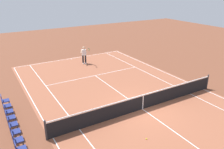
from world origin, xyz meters
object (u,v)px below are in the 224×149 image
spectator_chair_5 (7,111)px  spectator_chair_7 (4,100)px  tennis_player_near (84,54)px  spectator_chair_2 (13,131)px  tennis_net (143,102)px  spectator_chair_6 (5,105)px  spectator_chair_4 (9,117)px  spectator_chair_1 (16,139)px  spectator_chair_3 (11,124)px  spectator_chair_0 (19,149)px  tennis_ball (146,139)px

spectator_chair_5 → spectator_chair_7: 1.46m
tennis_player_near → spectator_chair_2: 11.81m
tennis_net → tennis_player_near: 9.76m
tennis_net → spectator_chair_5: tennis_net is taller
tennis_player_near → spectator_chair_2: bearing=139.4°
spectator_chair_5 → spectator_chair_7: same height
spectator_chair_6 → spectator_chair_7: bearing=0.0°
tennis_net → spectator_chair_5: (2.95, 7.13, 0.03)m
spectator_chair_4 → tennis_net: bearing=-107.3°
tennis_player_near → spectator_chair_1: (-9.70, 7.68, -0.41)m
spectator_chair_5 → spectator_chair_4: bearing=180.0°
spectator_chair_3 → spectator_chair_6: bearing=0.0°
tennis_player_near → spectator_chair_2: size_ratio=1.93×
tennis_player_near → spectator_chair_4: size_ratio=1.93×
spectator_chair_4 → spectator_chair_6: 1.46m
tennis_player_near → spectator_chair_5: tennis_player_near is taller
spectator_chair_3 → spectator_chair_7: bearing=0.0°
spectator_chair_1 → spectator_chair_3: (1.46, 0.00, 0.00)m
tennis_player_near → spectator_chair_6: tennis_player_near is taller
spectator_chair_6 → spectator_chair_7: same height
spectator_chair_0 → spectator_chair_5: (3.65, 0.00, 0.00)m
tennis_net → tennis_player_near: size_ratio=6.89×
spectator_chair_1 → spectator_chair_7: bearing=0.0°
spectator_chair_0 → tennis_ball: bearing=-107.4°
tennis_net → spectator_chair_7: size_ratio=13.30×
spectator_chair_2 → spectator_chair_5: 2.19m
spectator_chair_2 → spectator_chair_6: 2.92m
tennis_net → spectator_chair_0: tennis_net is taller
spectator_chair_3 → spectator_chair_6: same height
spectator_chair_1 → spectator_chair_3: 1.46m
tennis_net → tennis_ball: tennis_net is taller
spectator_chair_1 → spectator_chair_4: same height
spectator_chair_1 → spectator_chair_7: 4.38m
spectator_chair_2 → spectator_chair_6: bearing=0.0°
spectator_chair_2 → spectator_chair_6: size_ratio=1.00×
tennis_ball → spectator_chair_3: spectator_chair_3 is taller
spectator_chair_2 → spectator_chair_4: (1.46, 0.00, 0.00)m
spectator_chair_0 → spectator_chair_7: bearing=0.0°
spectator_chair_4 → spectator_chair_1: bearing=180.0°
spectator_chair_6 → spectator_chair_1: bearing=180.0°
tennis_net → tennis_ball: 2.95m
tennis_net → tennis_player_near: (9.73, -0.55, 0.44)m
tennis_player_near → spectator_chair_0: (-10.43, 7.68, -0.41)m
spectator_chair_2 → spectator_chair_5: same height
tennis_player_near → spectator_chair_0: tennis_player_near is taller
tennis_net → spectator_chair_5: bearing=67.5°
spectator_chair_1 → tennis_net: bearing=-90.3°
spectator_chair_0 → spectator_chair_4: same height
tennis_ball → spectator_chair_1: 6.04m
spectator_chair_3 → spectator_chair_5: bearing=0.0°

